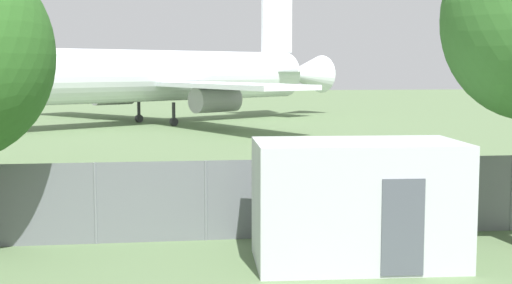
{
  "coord_description": "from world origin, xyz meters",
  "views": [
    {
      "loc": [
        -1.03,
        -5.31,
        4.07
      ],
      "look_at": [
        1.6,
        14.2,
        2.0
      ],
      "focal_mm": 50.0,
      "sensor_mm": 36.0,
      "label": 1
    }
  ],
  "objects": [
    {
      "name": "perimeter_fence",
      "position": [
        0.0,
        11.2,
        0.95
      ],
      "size": [
        56.07,
        0.07,
        1.9
      ],
      "color": "slate",
      "rests_on": "ground"
    },
    {
      "name": "airplane",
      "position": [
        -2.2,
        45.74,
        3.42
      ],
      "size": [
        32.53,
        26.6,
        10.77
      ],
      "rotation": [
        0.0,
        0.0,
        -2.53
      ],
      "color": "white",
      "rests_on": "ground"
    },
    {
      "name": "portable_cabin",
      "position": [
        2.99,
        8.83,
        1.28
      ],
      "size": [
        4.35,
        2.53,
        2.56
      ],
      "rotation": [
        0.0,
        0.0,
        -0.05
      ],
      "color": "silver",
      "rests_on": "ground"
    }
  ]
}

